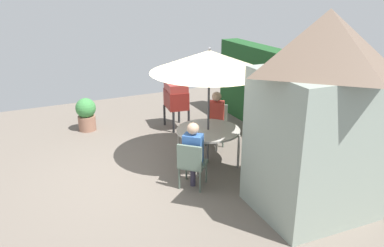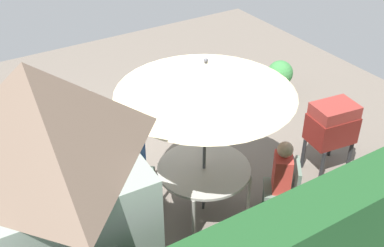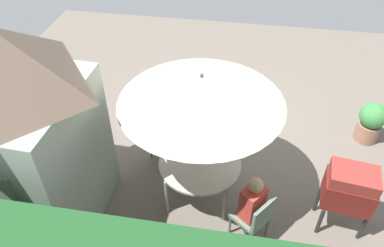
# 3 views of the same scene
# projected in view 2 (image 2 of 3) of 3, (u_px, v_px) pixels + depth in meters

# --- Properties ---
(ground_plane) EXTENTS (11.00, 11.00, 0.00)m
(ground_plane) POSITION_uv_depth(u_px,v_px,m) (169.00, 164.00, 7.99)
(ground_plane) COLOR #6B6056
(garden_shed) EXTENTS (1.71, 1.96, 3.26)m
(garden_shed) POSITION_uv_depth(u_px,v_px,m) (53.00, 211.00, 4.67)
(garden_shed) COLOR gray
(garden_shed) RESTS_ON ground
(patio_table) EXTENTS (1.31, 1.31, 0.76)m
(patio_table) POSITION_uv_depth(u_px,v_px,m) (204.00, 171.00, 6.73)
(patio_table) COLOR #B2ADA3
(patio_table) RESTS_ON ground
(patio_umbrella) EXTENTS (2.32, 2.32, 2.44)m
(patio_umbrella) POSITION_uv_depth(u_px,v_px,m) (206.00, 78.00, 5.93)
(patio_umbrella) COLOR #4C4C51
(patio_umbrella) RESTS_ON ground
(bbq_grill) EXTENTS (0.76, 0.59, 1.20)m
(bbq_grill) POSITION_uv_depth(u_px,v_px,m) (332.00, 124.00, 7.46)
(bbq_grill) COLOR maroon
(bbq_grill) RESTS_ON ground
(chair_near_shed) EXTENTS (0.65, 0.65, 0.90)m
(chair_near_shed) POSITION_uv_depth(u_px,v_px,m) (287.00, 186.00, 6.73)
(chair_near_shed) COLOR slate
(chair_near_shed) RESTS_ON ground
(chair_far_side) EXTENTS (0.65, 0.65, 0.90)m
(chair_far_side) POSITION_uv_depth(u_px,v_px,m) (130.00, 171.00, 7.01)
(chair_far_side) COLOR slate
(chair_far_side) RESTS_ON ground
(potted_plant_by_shed) EXTENTS (0.51, 0.51, 0.84)m
(potted_plant_by_shed) POSITION_uv_depth(u_px,v_px,m) (279.00, 80.00, 9.57)
(potted_plant_by_shed) COLOR #936651
(potted_plant_by_shed) RESTS_ON ground
(person_in_red) EXTENTS (0.40, 0.42, 1.26)m
(person_in_red) POSITION_uv_depth(u_px,v_px,m) (282.00, 171.00, 6.59)
(person_in_red) COLOR #CC3D33
(person_in_red) RESTS_ON ground
(person_in_blue) EXTENTS (0.41, 0.41, 1.26)m
(person_in_blue) POSITION_uv_depth(u_px,v_px,m) (134.00, 157.00, 6.85)
(person_in_blue) COLOR #3866B2
(person_in_blue) RESTS_ON ground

